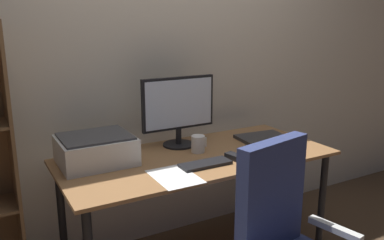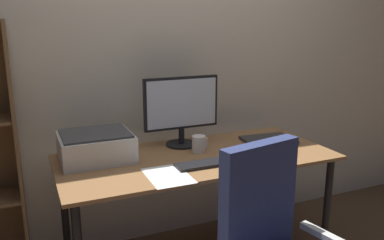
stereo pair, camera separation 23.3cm
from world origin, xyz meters
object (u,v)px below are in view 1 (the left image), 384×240
object	(u,v)px
desk	(197,168)
mouse	(234,156)
laptop	(263,138)
keyboard	(205,164)
coffee_mug	(198,144)
monitor	(178,107)
printer	(96,149)

from	to	relation	value
desk	mouse	size ratio (longest dim) A/B	16.71
laptop	keyboard	bearing A→B (deg)	-152.86
coffee_mug	keyboard	bearing A→B (deg)	-110.36
desk	keyboard	distance (m)	0.20
keyboard	coffee_mug	size ratio (longest dim) A/B	2.85
monitor	keyboard	xyz separation A→B (m)	(-0.04, -0.39, -0.24)
mouse	laptop	world-z (taller)	mouse
laptop	desk	bearing A→B (deg)	-167.85
keyboard	printer	world-z (taller)	printer
monitor	coffee_mug	size ratio (longest dim) A/B	4.76
monitor	keyboard	world-z (taller)	monitor
desk	laptop	size ratio (longest dim) A/B	5.01
keyboard	laptop	distance (m)	0.63
desk	coffee_mug	world-z (taller)	coffee_mug
laptop	coffee_mug	bearing A→B (deg)	-172.98
keyboard	coffee_mug	distance (m)	0.24
monitor	coffee_mug	bearing A→B (deg)	-75.82
coffee_mug	printer	bearing A→B (deg)	169.23
mouse	laptop	distance (m)	0.45
coffee_mug	printer	size ratio (longest dim) A/B	0.25
keyboard	coffee_mug	xyz separation A→B (m)	(0.08, 0.22, 0.04)
laptop	printer	size ratio (longest dim) A/B	0.80
desk	laptop	world-z (taller)	laptop
desk	mouse	xyz separation A→B (m)	(0.15, -0.16, 0.10)
mouse	coffee_mug	distance (m)	0.24
keyboard	mouse	size ratio (longest dim) A/B	3.02
keyboard	coffee_mug	world-z (taller)	coffee_mug
mouse	printer	world-z (taller)	printer
monitor	printer	distance (m)	0.58
desk	monitor	bearing A→B (deg)	91.99
keyboard	mouse	xyz separation A→B (m)	(0.19, 0.01, 0.01)
mouse	printer	size ratio (longest dim) A/B	0.24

